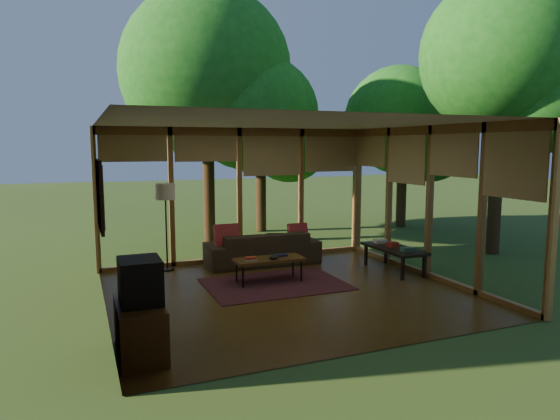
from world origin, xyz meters
name	(u,v)px	position (x,y,z in m)	size (l,w,h in m)	color
floor	(287,293)	(0.00, 0.00, 0.00)	(5.50, 5.50, 0.00)	brown
ceiling	(288,122)	(0.00, 0.00, 2.70)	(5.50, 5.50, 0.00)	silver
wall_left	(103,219)	(-2.75, 0.00, 1.35)	(0.04, 5.00, 2.70)	beige
wall_front	(375,236)	(0.00, -2.50, 1.35)	(5.50, 0.04, 2.70)	beige
window_wall_back	(239,195)	(0.00, 2.50, 1.35)	(5.50, 0.12, 2.70)	brown
window_wall_right	(430,202)	(2.75, 0.00, 1.35)	(0.12, 5.00, 2.70)	brown
exterior_lawn	(402,210)	(8.00, 8.00, -0.01)	(40.00, 40.00, 0.00)	#34511E
tree_nw	(206,73)	(-0.11, 4.63, 4.04)	(4.02, 4.02, 6.06)	#3D2916
tree_ne	(260,116)	(1.63, 5.78, 3.15)	(3.20, 3.20, 4.77)	#3D2916
tree_se	(499,56)	(5.26, 1.06, 4.22)	(3.28, 3.28, 5.88)	#3D2916
tree_far	(399,121)	(5.54, 4.92, 3.05)	(3.09, 3.09, 4.60)	#3D2916
rug	(275,284)	(-0.01, 0.52, 0.01)	(2.33, 1.65, 0.01)	maroon
sofa	(262,248)	(0.31, 2.00, 0.33)	(2.23, 0.87, 0.65)	#312818
pillow_left	(226,237)	(-0.44, 1.95, 0.61)	(0.47, 0.16, 0.47)	maroon
pillow_right	(298,233)	(1.06, 1.95, 0.58)	(0.40, 0.13, 0.40)	maroon
ct_book_lower	(251,260)	(-0.40, 0.64, 0.44)	(0.19, 0.14, 0.03)	#B5B0A4
ct_book_upper	(251,258)	(-0.40, 0.64, 0.47)	(0.18, 0.14, 0.03)	maroon
ct_book_side	(281,255)	(0.20, 0.77, 0.44)	(0.21, 0.16, 0.03)	black
ct_bowl	(274,257)	(0.00, 0.59, 0.46)	(0.16, 0.16, 0.07)	black
media_cabinet	(140,329)	(-2.47, -1.57, 0.30)	(0.50, 1.00, 0.60)	#553617
television	(140,281)	(-2.45, -1.57, 0.85)	(0.45, 0.55, 0.50)	black
console_book_a	(407,249)	(2.40, 0.13, 0.49)	(0.20, 0.15, 0.07)	#32574C
console_book_b	(392,244)	(2.40, 0.58, 0.50)	(0.20, 0.14, 0.09)	maroon
console_book_c	(381,241)	(2.40, 0.98, 0.49)	(0.24, 0.18, 0.07)	#B5B0A4
floor_lamp	(165,197)	(-1.54, 2.21, 1.41)	(0.36, 0.36, 1.65)	black
coffee_table	(269,260)	(-0.05, 0.69, 0.39)	(1.20, 0.50, 0.43)	#553617
side_console	(394,250)	(2.40, 0.53, 0.41)	(0.60, 1.40, 0.46)	black
wall_painting	(100,195)	(-2.71, 1.40, 1.55)	(0.06, 1.35, 1.15)	black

